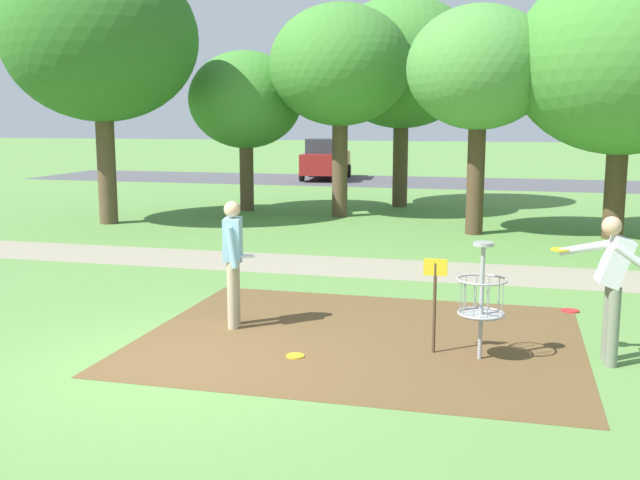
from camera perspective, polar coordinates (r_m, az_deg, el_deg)
name	(u,v)px	position (r m, az deg, el deg)	size (l,w,h in m)	color
ground_plane	(173,367)	(8.77, -11.20, -9.46)	(160.00, 160.00, 0.00)	#5B8942
dirt_tee_pad	(360,338)	(9.67, 3.11, -7.47)	(5.52, 4.49, 0.01)	brown
disc_golf_basket	(476,296)	(8.88, 11.86, -4.18)	(0.98, 0.58, 1.39)	#9E9EA3
player_foreground_watching	(233,256)	(10.03, -6.65, -1.24)	(0.43, 0.49, 1.71)	tan
player_throwing	(612,280)	(9.08, 21.42, -2.84)	(1.13, 0.44, 1.71)	slate
frisbee_near_basket	(570,311)	(11.53, 18.56, -5.14)	(0.26, 0.26, 0.02)	red
frisbee_mid_grass	(295,356)	(8.94, -1.90, -8.84)	(0.22, 0.22, 0.02)	gold
tree_near_left	(623,61)	(18.56, 22.16, 12.57)	(5.00, 5.00, 6.19)	#4C3823
tree_near_right	(101,39)	(20.58, -16.41, 14.50)	(4.99, 4.99, 6.91)	brown
tree_mid_center	(245,100)	(22.58, -5.71, 10.55)	(3.36, 3.36, 4.74)	brown
tree_mid_right	(340,66)	(21.14, 1.56, 13.14)	(3.93, 3.93, 5.89)	brown
tree_far_left	(402,63)	(23.65, 6.28, 13.27)	(4.71, 4.71, 6.45)	brown
tree_far_center	(479,69)	(18.29, 12.07, 12.65)	(3.41, 3.41, 5.40)	#4C3823
parking_lot_strip	(426,182)	(32.78, 8.08, 4.40)	(36.00, 6.00, 0.01)	#4C4C51
parked_car_leftmost	(326,159)	(34.00, 0.46, 6.22)	(2.34, 4.38, 1.84)	maroon
gravel_path	(312,265)	(14.33, -0.59, -1.90)	(40.00, 1.88, 0.00)	gray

